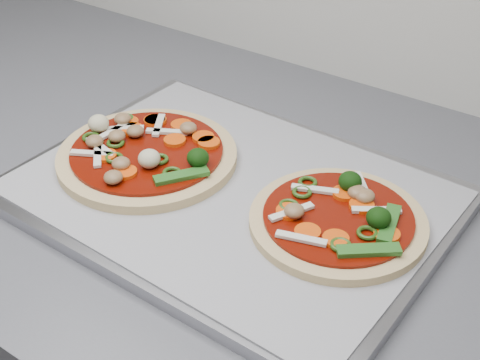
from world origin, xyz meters
The scene contains 4 objects.
baking_tray centered at (0.69, 1.27, 0.91)m, with size 0.44×0.32×0.01m, color #9A999F.
parchment centered at (0.69, 1.27, 0.92)m, with size 0.42×0.31×0.00m, color #939398.
pizza_left centered at (0.59, 1.26, 0.93)m, with size 0.24×0.24×0.03m.
pizza_right centered at (0.82, 1.28, 0.92)m, with size 0.20×0.20×0.03m.
Camera 1 is at (1.03, 0.81, 1.33)m, focal length 50.00 mm.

